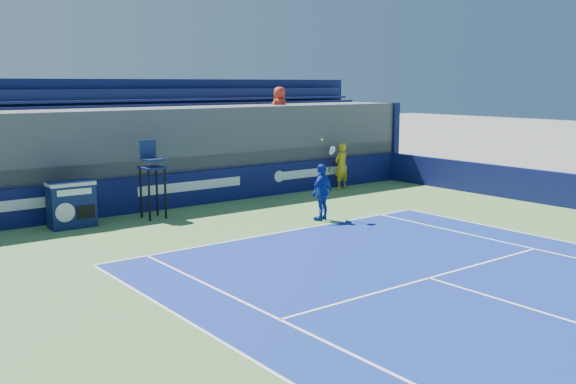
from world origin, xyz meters
TOP-DOWN VIEW (x-y plane):
  - ball_person at (6.63, 16.59)m, footprint 0.71×0.50m
  - back_hoarding at (0.00, 17.10)m, footprint 20.40×0.21m
  - match_clock at (-4.46, 16.23)m, footprint 1.34×0.77m
  - umpire_chair at (-1.96, 15.98)m, footprint 0.72×0.72m
  - tennis_player at (2.08, 12.46)m, footprint 1.12×0.73m
  - stadium_seating at (-0.00, 19.15)m, footprint 21.00×4.05m

SIDE VIEW (x-z plane):
  - back_hoarding at x=0.00m, z-range 0.00..1.20m
  - match_clock at x=-4.46m, z-range 0.04..1.44m
  - tennis_player at x=2.08m, z-range -0.38..2.19m
  - ball_person at x=6.63m, z-range 0.01..1.86m
  - umpire_chair at x=-1.96m, z-range 0.29..2.77m
  - stadium_seating at x=0.00m, z-range -0.37..4.03m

